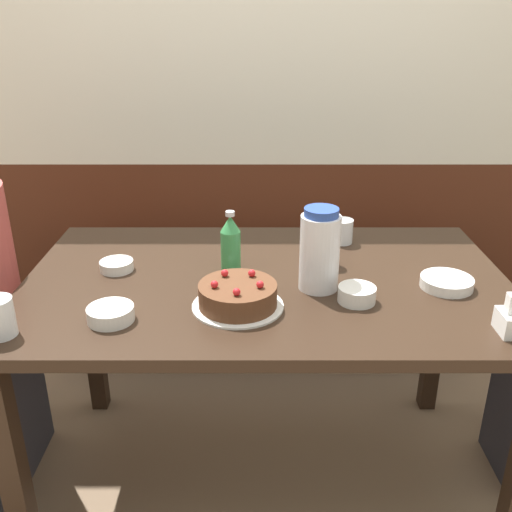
% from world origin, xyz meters
% --- Properties ---
extents(ground_plane, '(12.00, 12.00, 0.00)m').
position_xyz_m(ground_plane, '(0.00, 0.00, 0.00)').
color(ground_plane, '#846B51').
extents(back_wall, '(4.80, 0.04, 2.50)m').
position_xyz_m(back_wall, '(0.00, 1.05, 1.25)').
color(back_wall, '#4C2314').
rests_on(back_wall, ground_plane).
extents(bench_seat, '(1.81, 0.38, 0.47)m').
position_xyz_m(bench_seat, '(0.00, 0.83, 0.24)').
color(bench_seat, '#381E11').
rests_on(bench_seat, ground_plane).
extents(dining_table, '(1.42, 0.86, 0.75)m').
position_xyz_m(dining_table, '(0.00, 0.00, 0.66)').
color(dining_table, black).
rests_on(dining_table, ground_plane).
extents(birthday_cake, '(0.24, 0.24, 0.09)m').
position_xyz_m(birthday_cake, '(-0.08, -0.18, 0.79)').
color(birthday_cake, white).
rests_on(birthday_cake, dining_table).
extents(water_pitcher, '(0.11, 0.11, 0.24)m').
position_xyz_m(water_pitcher, '(0.15, -0.06, 0.87)').
color(water_pitcher, white).
rests_on(water_pitcher, dining_table).
extents(soju_bottle, '(0.06, 0.06, 0.19)m').
position_xyz_m(soju_bottle, '(-0.11, 0.06, 0.84)').
color(soju_bottle, '#388E4C').
rests_on(soju_bottle, dining_table).
extents(bowl_soup_white, '(0.10, 0.10, 0.03)m').
position_xyz_m(bowl_soup_white, '(-0.45, 0.06, 0.77)').
color(bowl_soup_white, white).
rests_on(bowl_soup_white, dining_table).
extents(bowl_rice_small, '(0.12, 0.12, 0.04)m').
position_xyz_m(bowl_rice_small, '(-0.40, -0.25, 0.77)').
color(bowl_rice_small, white).
rests_on(bowl_rice_small, dining_table).
extents(bowl_side_dish, '(0.15, 0.15, 0.03)m').
position_xyz_m(bowl_side_dish, '(0.51, -0.06, 0.77)').
color(bowl_side_dish, white).
rests_on(bowl_side_dish, dining_table).
extents(bowl_sauce_shallow, '(0.10, 0.10, 0.04)m').
position_xyz_m(bowl_sauce_shallow, '(0.24, -0.15, 0.78)').
color(bowl_sauce_shallow, white).
rests_on(bowl_sauce_shallow, dining_table).
extents(glass_water_tall, '(0.06, 0.06, 0.08)m').
position_xyz_m(glass_water_tall, '(0.19, 0.09, 0.79)').
color(glass_water_tall, silver).
rests_on(glass_water_tall, dining_table).
extents(glass_shot_small, '(0.08, 0.08, 0.08)m').
position_xyz_m(glass_shot_small, '(0.26, 0.29, 0.80)').
color(glass_shot_small, silver).
rests_on(glass_shot_small, dining_table).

